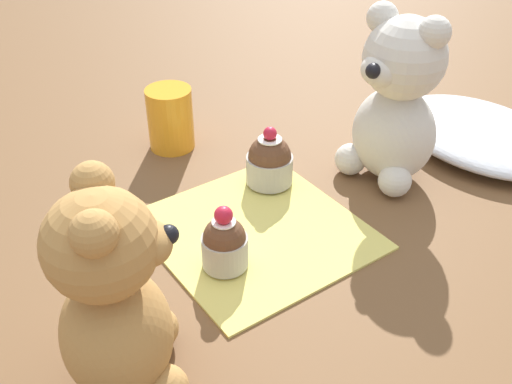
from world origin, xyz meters
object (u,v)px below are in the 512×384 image
Objects in this scene: cupcake_near_cream_bear at (270,162)px; cupcake_near_tan_bear at (225,243)px; teddy_bear_tan at (115,301)px; juice_glass at (170,119)px; teddy_bear_cream at (395,101)px.

cupcake_near_cream_bear reaches higher than cupcake_near_tan_bear.
cupcake_near_tan_bear is at bearing -42.13° from teddy_bear_tan.
juice_glass is (-0.26, 0.08, 0.01)m from cupcake_near_tan_bear.
teddy_bear_cream is at bearing 64.13° from cupcake_near_cream_bear.
teddy_bear_cream reaches higher than cupcake_near_tan_bear.
teddy_bear_cream is 0.30m from juice_glass.
teddy_bear_cream is at bearing 40.52° from juice_glass.
teddy_bear_cream is 0.28m from cupcake_near_tan_bear.
teddy_bear_tan is 0.17m from cupcake_near_tan_bear.
cupcake_near_cream_bear is 0.89× the size of juice_glass.
cupcake_near_tan_bear is at bearing -52.50° from cupcake_near_cream_bear.
juice_glass is at bearing 163.29° from cupcake_near_tan_bear.
teddy_bear_cream is at bearing -54.18° from teddy_bear_tan.
cupcake_near_cream_bear is at bearing 18.82° from juice_glass.
teddy_bear_tan is 0.40m from juice_glass.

